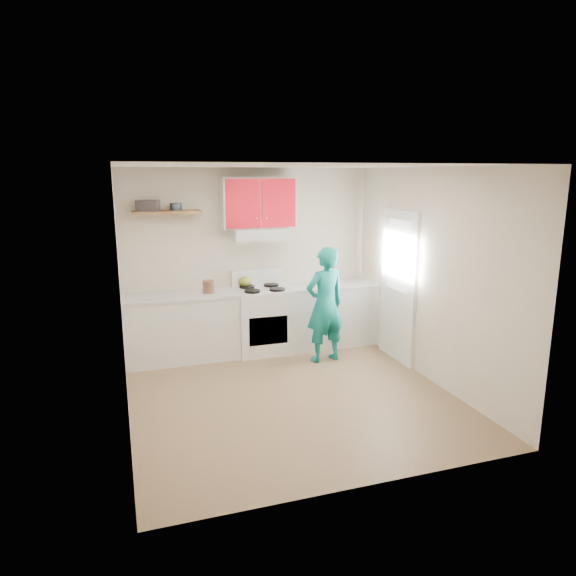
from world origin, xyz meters
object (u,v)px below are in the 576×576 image
object	(u,v)px
tin	(176,207)
stove	(262,320)
crock	(209,288)
kettle	(245,282)
person	(325,305)

from	to	relation	value
tin	stove	bearing A→B (deg)	-10.57
stove	tin	bearing A→B (deg)	169.43
crock	stove	bearing A→B (deg)	0.14
tin	crock	world-z (taller)	tin
stove	tin	world-z (taller)	tin
stove	kettle	distance (m)	0.61
stove	tin	size ratio (longest dim) A/B	5.92
stove	person	distance (m)	1.00
stove	person	xyz separation A→B (m)	(0.70, -0.63, 0.33)
tin	person	xyz separation A→B (m)	(1.83, -0.84, -1.30)
kettle	person	distance (m)	1.25
tin	crock	bearing A→B (deg)	-29.89
person	crock	bearing A→B (deg)	-33.57
kettle	crock	bearing A→B (deg)	-140.12
tin	person	distance (m)	2.39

